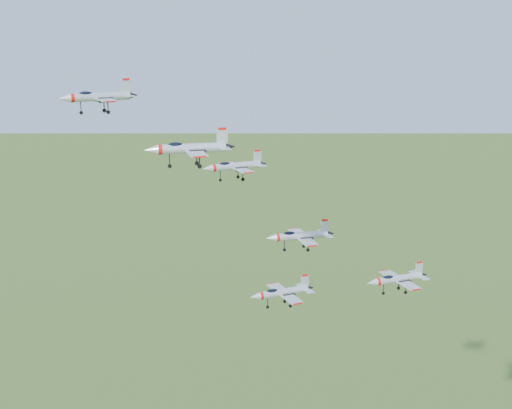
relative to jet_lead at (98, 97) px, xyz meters
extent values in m
cylinder|color=#B7BDC5|center=(0.38, 0.10, -0.03)|extent=(10.01, 3.86, 1.44)
cone|color=#B7BDC5|center=(-5.41, -1.38, -0.03)|extent=(2.29, 1.89, 1.44)
cone|color=black|center=(5.96, 1.53, -0.03)|extent=(1.80, 1.57, 1.22)
ellipsoid|color=black|center=(-1.98, -0.51, 0.51)|extent=(2.62, 1.61, 0.91)
cube|color=#B7BDC5|center=(1.37, -2.85, -0.31)|extent=(3.67, 5.35, 0.15)
cube|color=#B7BDC5|center=(-0.17, 3.16, -0.31)|extent=(3.67, 5.35, 0.15)
cube|color=#B7BDC5|center=(4.78, 1.22, 1.46)|extent=(1.64, 0.54, 2.32)
cube|color=red|center=(4.78, 1.22, 2.68)|extent=(1.22, 0.45, 0.39)
cylinder|color=#B7BDC5|center=(21.27, -10.79, -10.59)|extent=(8.38, 2.86, 1.20)
cone|color=#B7BDC5|center=(16.40, -11.80, -10.59)|extent=(1.87, 1.51, 1.20)
cone|color=black|center=(25.97, -9.81, -10.59)|extent=(1.47, 1.26, 1.02)
ellipsoid|color=black|center=(19.29, -11.20, -10.14)|extent=(2.16, 1.26, 0.76)
cube|color=#B7BDC5|center=(21.98, -13.28, -10.83)|extent=(2.90, 4.41, 0.13)
cube|color=#B7BDC5|center=(20.93, -8.22, -10.83)|extent=(2.90, 4.41, 0.13)
cube|color=#B7BDC5|center=(24.98, -10.02, -9.35)|extent=(1.38, 0.39, 1.94)
cube|color=red|center=(24.98, -10.02, -8.33)|extent=(1.02, 0.33, 0.32)
cylinder|color=#B7BDC5|center=(12.34, -24.94, -4.98)|extent=(9.46, 1.59, 1.36)
cone|color=#B7BDC5|center=(6.69, -25.08, -4.98)|extent=(1.92, 1.41, 1.36)
cone|color=black|center=(17.79, -24.81, -4.98)|extent=(1.49, 1.19, 1.16)
ellipsoid|color=black|center=(10.04, -25.00, -4.46)|extent=(2.33, 1.03, 0.86)
cube|color=#B7BDC5|center=(12.63, -27.87, -5.24)|extent=(2.52, 4.67, 0.15)
cube|color=#B7BDC5|center=(12.48, -22.00, -5.24)|extent=(2.52, 4.67, 0.15)
cube|color=#B7BDC5|center=(16.64, -24.84, -3.56)|extent=(1.57, 0.16, 2.20)
cube|color=red|center=(16.64, -24.84, -2.41)|extent=(1.16, 0.17, 0.37)
cylinder|color=#B7BDC5|center=(35.13, -1.68, -25.94)|extent=(9.82, 1.76, 1.41)
cone|color=#B7BDC5|center=(29.27, -1.89, -25.94)|extent=(2.00, 1.48, 1.41)
cone|color=black|center=(40.78, -1.48, -25.94)|extent=(1.56, 1.25, 1.20)
ellipsoid|color=black|center=(32.75, -1.76, -25.40)|extent=(2.42, 1.10, 0.90)
cube|color=#B7BDC5|center=(35.46, -4.71, -26.21)|extent=(2.67, 4.86, 0.15)
cube|color=#B7BDC5|center=(35.24, 1.37, -26.21)|extent=(2.67, 4.86, 0.15)
cube|color=#B7BDC5|center=(39.58, -1.52, -24.47)|extent=(1.63, 0.19, 2.28)
cube|color=red|center=(39.58, -1.52, -23.28)|extent=(1.20, 0.19, 0.38)
cylinder|color=#B7BDC5|center=(25.17, -26.85, -26.55)|extent=(7.79, 2.59, 1.12)
cone|color=#B7BDC5|center=(20.62, -27.75, -26.55)|extent=(1.73, 1.39, 1.12)
cone|color=black|center=(29.54, -25.99, -26.55)|extent=(1.36, 1.16, 0.95)
ellipsoid|color=black|center=(23.32, -27.22, -26.13)|extent=(2.01, 1.15, 0.71)
cube|color=#B7BDC5|center=(25.80, -29.18, -26.77)|extent=(2.66, 4.08, 0.12)
cube|color=#B7BDC5|center=(24.87, -24.46, -26.77)|extent=(2.66, 4.08, 0.12)
cube|color=#B7BDC5|center=(28.62, -26.17, -25.40)|extent=(1.28, 0.35, 1.80)
cube|color=red|center=(28.62, -26.17, -24.45)|extent=(0.95, 0.30, 0.30)
cylinder|color=#B7BDC5|center=(51.06, -9.75, -32.67)|extent=(9.41, 2.88, 1.35)
cone|color=#B7BDC5|center=(45.55, -10.68, -32.67)|extent=(2.06, 1.64, 1.35)
cone|color=black|center=(56.37, -8.85, -32.67)|extent=(1.62, 1.37, 1.14)
ellipsoid|color=black|center=(48.82, -10.13, -32.16)|extent=(2.41, 1.33, 0.85)
cube|color=#B7BDC5|center=(51.75, -12.57, -32.92)|extent=(3.11, 4.89, 0.14)
cube|color=#B7BDC5|center=(50.78, -6.86, -32.92)|extent=(3.11, 4.89, 0.14)
cube|color=#B7BDC5|center=(55.25, -9.04, -31.27)|extent=(1.55, 0.38, 2.17)
cube|color=red|center=(55.25, -9.04, -30.13)|extent=(1.15, 0.33, 0.36)
camera|label=1|loc=(0.02, -121.98, 11.73)|focal=50.00mm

